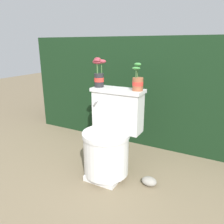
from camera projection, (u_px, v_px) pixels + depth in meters
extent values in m
plane|color=#75664C|center=(110.00, 177.00, 1.93)|extent=(12.00, 12.00, 0.00)
cube|color=black|center=(156.00, 87.00, 2.80)|extent=(2.95, 0.99, 1.21)
cube|color=silver|center=(106.00, 174.00, 1.94)|extent=(0.28, 0.31, 0.05)
cylinder|color=silver|center=(106.00, 154.00, 1.88)|extent=(0.39, 0.39, 0.34)
cylinder|color=silver|center=(106.00, 134.00, 1.83)|extent=(0.40, 0.40, 0.04)
cube|color=silver|center=(118.00, 111.00, 1.97)|extent=(0.44, 0.17, 0.36)
cube|color=silver|center=(118.00, 90.00, 1.91)|extent=(0.47, 0.19, 0.03)
cylinder|color=silver|center=(96.00, 101.00, 1.91)|extent=(0.02, 0.05, 0.02)
cylinder|color=#262628|center=(99.00, 80.00, 1.96)|extent=(0.08, 0.08, 0.12)
cylinder|color=red|center=(99.00, 80.00, 1.96)|extent=(0.09, 0.09, 0.04)
cylinder|color=#332319|center=(99.00, 74.00, 1.95)|extent=(0.08, 0.08, 0.01)
cylinder|color=#4C753D|center=(102.00, 68.00, 1.92)|extent=(0.01, 0.01, 0.10)
ellipsoid|color=#93333D|center=(101.00, 61.00, 1.91)|extent=(0.09, 0.06, 0.04)
cylinder|color=#4C753D|center=(98.00, 67.00, 1.93)|extent=(0.01, 0.01, 0.12)
ellipsoid|color=#93333D|center=(97.00, 59.00, 1.91)|extent=(0.06, 0.04, 0.03)
cylinder|color=#4C753D|center=(97.00, 68.00, 1.93)|extent=(0.01, 0.01, 0.09)
ellipsoid|color=#93333D|center=(97.00, 62.00, 1.91)|extent=(0.09, 0.06, 0.04)
cylinder|color=#4C753D|center=(97.00, 67.00, 1.91)|extent=(0.01, 0.01, 0.11)
ellipsoid|color=#93333D|center=(97.00, 60.00, 1.89)|extent=(0.07, 0.05, 0.02)
cylinder|color=#9E5638|center=(138.00, 84.00, 1.81)|extent=(0.09, 0.09, 0.11)
cylinder|color=red|center=(138.00, 84.00, 1.81)|extent=(0.09, 0.09, 0.03)
cylinder|color=#332319|center=(138.00, 78.00, 1.79)|extent=(0.08, 0.08, 0.01)
cylinder|color=#4C753D|center=(136.00, 74.00, 1.77)|extent=(0.01, 0.01, 0.07)
ellipsoid|color=#387F38|center=(136.00, 68.00, 1.76)|extent=(0.07, 0.05, 0.02)
cylinder|color=#4C753D|center=(137.00, 71.00, 1.79)|extent=(0.01, 0.01, 0.10)
ellipsoid|color=#387F38|center=(138.00, 64.00, 1.77)|extent=(0.06, 0.04, 0.03)
ellipsoid|color=gray|center=(149.00, 181.00, 1.82)|extent=(0.13, 0.10, 0.07)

